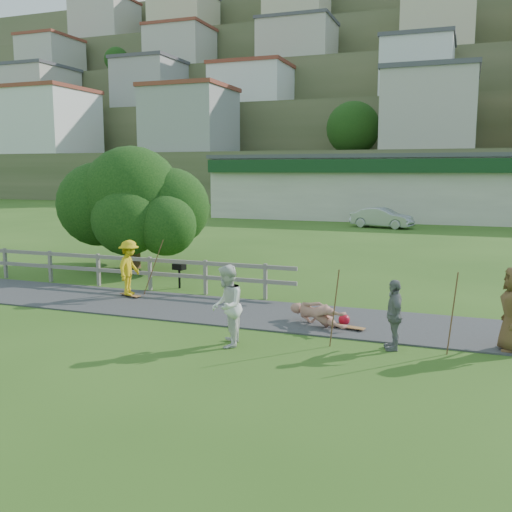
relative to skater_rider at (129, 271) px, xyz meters
The scene contains 18 objects.
ground 2.99m from the skater_rider, 46.16° to the right, with size 260.00×260.00×0.00m, color #2E5518.
path 2.22m from the skater_rider, 15.93° to the right, with size 34.00×3.00×0.04m, color #343437.
fence 2.91m from the skater_rider, 154.89° to the left, with size 15.05×0.10×1.10m.
strip_mall 33.46m from the skater_rider, 79.68° to the left, with size 32.50×10.75×5.10m.
hillside 90.29m from the skater_rider, 88.73° to the left, with size 220.00×67.00×47.50m.
skater_rider is the anchor object (origin of this frame).
skater_fallen 6.36m from the skater_rider, 10.81° to the right, with size 1.75×0.42×0.64m, color #AA715E.
spectator_a 5.84m from the skater_rider, 36.34° to the right, with size 0.89×0.70×1.84m, color silver.
spectator_b 8.57m from the skater_rider, 16.42° to the right, with size 0.92×0.38×1.56m, color slate.
car_silver 24.82m from the skater_rider, 79.97° to the left, with size 1.45×4.15×1.37m, color #ABAEB3.
tree 5.67m from the skater_rider, 120.70° to the left, with size 6.37×6.37×4.26m, color black, non-canonical shape.
bbq 2.01m from the skater_rider, 67.36° to the left, with size 0.38×0.29×0.83m, color black, non-canonical shape.
longboard_rider 0.80m from the skater_rider, ahead, with size 0.82×0.20×0.09m, color olive, non-canonical shape.
longboard_fallen 7.19m from the skater_rider, 10.39° to the right, with size 0.82×0.20×0.09m, color olive, non-canonical shape.
helmet 6.91m from the skater_rider, ahead, with size 0.29×0.29×0.29m, color red.
pole_rider 0.73m from the skater_rider, 33.69° to the left, with size 0.03×0.03×1.94m, color brown.
pole_spec_left 7.47m from the skater_rider, 21.18° to the right, with size 0.03×0.03×1.76m, color brown.
pole_spec_right 9.73m from the skater_rider, 14.28° to the right, with size 0.03×0.03×1.80m, color brown.
Camera 1 is at (7.56, -12.75, 3.91)m, focal length 40.00 mm.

